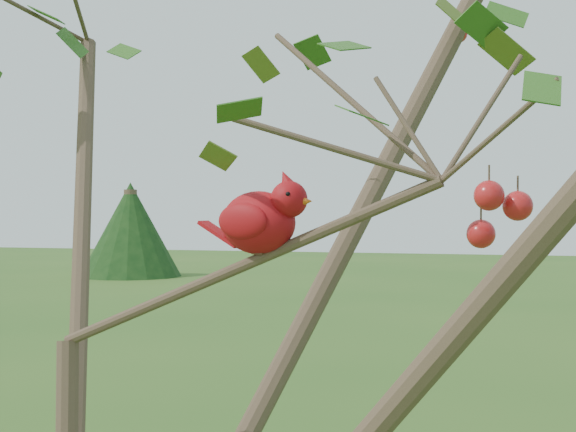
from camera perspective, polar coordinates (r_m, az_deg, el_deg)
name	(u,v)px	position (r m, az deg, el deg)	size (l,w,h in m)	color
crabapple_tree	(68,237)	(1.31, -14.02, -1.33)	(2.35, 2.05, 2.95)	#3F2F22
cardinal	(262,219)	(1.29, -1.68, -0.21)	(0.19, 0.11, 0.13)	#A60E11
distant_trees	(442,234)	(24.78, 9.90, -1.13)	(45.19, 10.96, 3.07)	#3F2F22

